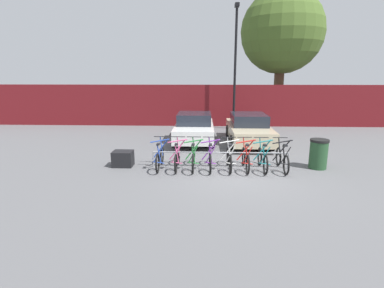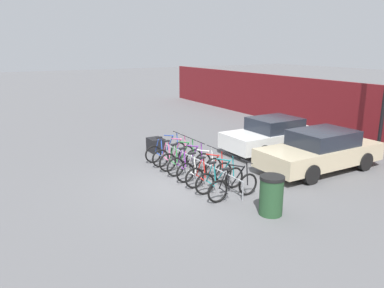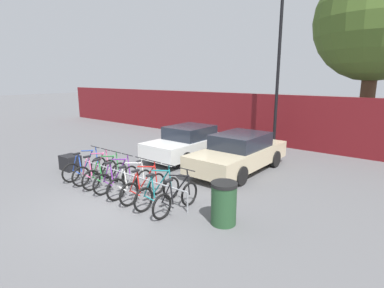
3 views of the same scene
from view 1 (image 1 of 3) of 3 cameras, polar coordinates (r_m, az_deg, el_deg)
name	(u,v)px [view 1 (image 1 of 3)]	position (r m, az deg, el deg)	size (l,w,h in m)	color
ground_plane	(238,174)	(10.03, 8.76, -5.67)	(120.00, 120.00, 0.00)	#59595B
hoarding_wall	(222,106)	(19.07, 5.76, 7.28)	(36.00, 0.16, 2.59)	maroon
bike_rack	(220,154)	(10.49, 5.42, -1.91)	(4.76, 0.04, 0.57)	gray
bicycle_blue	(160,158)	(10.47, -6.15, -2.63)	(0.68, 1.71, 1.05)	black
bicycle_pink	(177,158)	(10.40, -2.83, -2.68)	(0.68, 1.71, 1.05)	black
bicycle_green	(193,158)	(10.37, 0.27, -2.72)	(0.68, 1.71, 1.05)	black
bicycle_purple	(210,158)	(10.36, 3.48, -2.75)	(0.68, 1.71, 1.05)	black
bicycle_white	(229,159)	(10.40, 7.09, -2.77)	(0.68, 1.71, 1.05)	black
bicycle_red	(246,159)	(10.46, 10.19, -2.78)	(0.68, 1.71, 1.05)	black
bicycle_teal	(263,159)	(10.56, 13.30, -2.78)	(0.68, 1.71, 1.05)	black
bicycle_black	(282,159)	(10.70, 16.80, -2.78)	(0.68, 1.71, 1.05)	black
car_white	(194,128)	(14.49, 0.44, 3.10)	(1.91, 4.09, 1.40)	silver
car_beige	(249,129)	(14.47, 10.72, 2.87)	(1.91, 4.54, 1.40)	#C1B28E
lamp_post	(235,62)	(18.05, 8.24, 15.14)	(0.24, 0.44, 7.06)	black
trash_bin	(318,154)	(11.28, 22.95, -1.73)	(0.63, 0.63, 1.03)	#234728
cargo_crate	(123,159)	(10.96, -13.01, -2.73)	(0.70, 0.56, 0.55)	black
tree_behind_hoarding	(282,32)	(21.51, 16.77, 19.67)	(5.34, 5.34, 8.58)	brown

